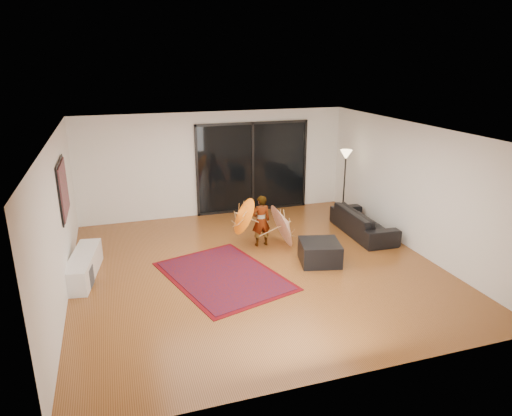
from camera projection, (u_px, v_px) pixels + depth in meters
name	position (u px, v px, depth m)	size (l,w,h in m)	color
floor	(257.00, 267.00, 9.10)	(7.00, 7.00, 0.00)	brown
ceiling	(257.00, 132.00, 8.25)	(7.00, 7.00, 0.00)	white
wall_back	(216.00, 164.00, 11.84)	(7.00, 7.00, 0.00)	silver
wall_front	(345.00, 286.00, 5.51)	(7.00, 7.00, 0.00)	silver
wall_left	(59.00, 222.00, 7.66)	(7.00, 7.00, 0.00)	silver
wall_right	(413.00, 188.00, 9.69)	(7.00, 7.00, 0.00)	silver
sliding_door	(253.00, 167.00, 12.15)	(3.06, 0.07, 2.40)	black
painting	(63.00, 189.00, 8.48)	(0.04, 1.28, 1.08)	black
media_console	(84.00, 266.00, 8.62)	(0.41, 1.64, 0.46)	white
speaker	(83.00, 277.00, 8.29)	(0.31, 0.31, 0.36)	#424244
persian_rug	(223.00, 276.00, 8.71)	(2.50, 2.99, 0.02)	#52070C
sofa	(363.00, 222.00, 10.74)	(2.02, 0.79, 0.59)	black
ottoman	(320.00, 252.00, 9.24)	(0.78, 0.78, 0.45)	black
floor_lamp	(345.00, 164.00, 11.60)	(0.30, 0.30, 1.77)	black
child	(261.00, 221.00, 9.99)	(0.42, 0.28, 1.15)	#999999
parasol_orange	(237.00, 217.00, 9.73)	(0.54, 0.83, 0.87)	orange
parasol_white	(289.00, 223.00, 10.05)	(0.52, 0.99, 1.00)	white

